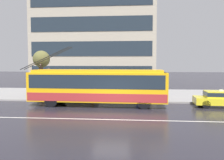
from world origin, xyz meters
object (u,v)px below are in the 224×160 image
at_px(pedestrian_at_shelter, 73,80).
at_px(pedestrian_walking_past, 92,80).
at_px(street_tree_bare, 41,61).
at_px(taxi_ahead_of_bus, 222,98).
at_px(trolleybus, 98,86).
at_px(bus_shelter, 79,78).
at_px(pedestrian_approaching_curb, 138,81).

bearing_deg(pedestrian_at_shelter, pedestrian_walking_past, -10.66).
bearing_deg(street_tree_bare, taxi_ahead_of_bus, -12.26).
bearing_deg(trolleybus, bus_shelter, 123.52).
bearing_deg(pedestrian_walking_past, taxi_ahead_of_bus, -20.10).
height_order(taxi_ahead_of_bus, street_tree_bare, street_tree_bare).
height_order(pedestrian_walking_past, street_tree_bare, street_tree_bare).
bearing_deg(taxi_ahead_of_bus, street_tree_bare, 167.74).
height_order(taxi_ahead_of_bus, pedestrian_walking_past, pedestrian_walking_past).
xyz_separation_m(trolleybus, bus_shelter, (-2.45, 3.70, 0.42)).
distance_m(bus_shelter, street_tree_bare, 4.11).
height_order(taxi_ahead_of_bus, bus_shelter, bus_shelter).
bearing_deg(trolleybus, pedestrian_at_shelter, 125.21).
bearing_deg(street_tree_bare, bus_shelter, -0.07).
bearing_deg(trolleybus, taxi_ahead_of_bus, 1.16).
bearing_deg(street_tree_bare, trolleybus, -30.85).
xyz_separation_m(bus_shelter, pedestrian_at_shelter, (-0.84, 0.97, -0.28)).
bearing_deg(pedestrian_walking_past, pedestrian_approaching_curb, -0.66).
bearing_deg(pedestrian_walking_past, trolleybus, -73.83).
distance_m(pedestrian_walking_past, street_tree_bare, 5.35).
bearing_deg(pedestrian_approaching_curb, pedestrian_walking_past, 179.34).
bearing_deg(taxi_ahead_of_bus, pedestrian_approaching_curb, 148.39).
bearing_deg(pedestrian_approaching_curb, pedestrian_at_shelter, 176.23).
distance_m(pedestrian_approaching_curb, street_tree_bare, 9.78).
relative_size(trolleybus, bus_shelter, 2.86).
bearing_deg(pedestrian_approaching_curb, street_tree_bare, -176.85).
relative_size(bus_shelter, pedestrian_at_shelter, 2.14).
distance_m(pedestrian_at_shelter, pedestrian_walking_past, 2.09).
bearing_deg(taxi_ahead_of_bus, pedestrian_walking_past, 159.90).
height_order(taxi_ahead_of_bus, pedestrian_at_shelter, pedestrian_at_shelter).
bearing_deg(pedestrian_walking_past, pedestrian_at_shelter, 169.34).
distance_m(trolleybus, street_tree_bare, 7.52).
xyz_separation_m(taxi_ahead_of_bus, bus_shelter, (-12.36, 3.50, 1.34)).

